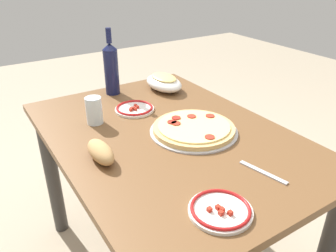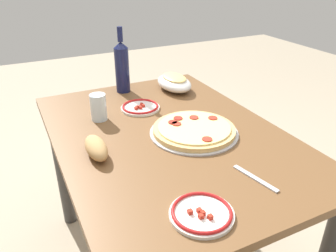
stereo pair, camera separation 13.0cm
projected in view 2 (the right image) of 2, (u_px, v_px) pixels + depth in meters
The scene contains 9 objects.
dining_table at pixel (168, 161), 1.37m from camera, with size 1.19×0.84×0.74m.
pepperoni_pizza at pixel (194, 130), 1.30m from camera, with size 0.34×0.34×0.03m.
baked_pasta_dish at pixel (174, 82), 1.71m from camera, with size 0.24×0.15×0.08m.
wine_bottle at pixel (122, 66), 1.65m from camera, with size 0.07×0.07×0.32m.
water_glass at pixel (98, 107), 1.39m from camera, with size 0.07×0.07×0.11m, color silver.
side_plate_near at pixel (202, 213), 0.89m from camera, with size 0.18×0.18×0.02m.
side_plate_far at pixel (140, 107), 1.51m from camera, with size 0.17×0.17×0.02m.
bread_loaf at pixel (96, 148), 1.15m from camera, with size 0.16×0.07×0.06m, color tan.
fork_right at pixel (255, 178), 1.04m from camera, with size 0.17×0.02×0.01m, color #B7B7BC.
Camera 2 is at (1.04, -0.51, 1.36)m, focal length 35.90 mm.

